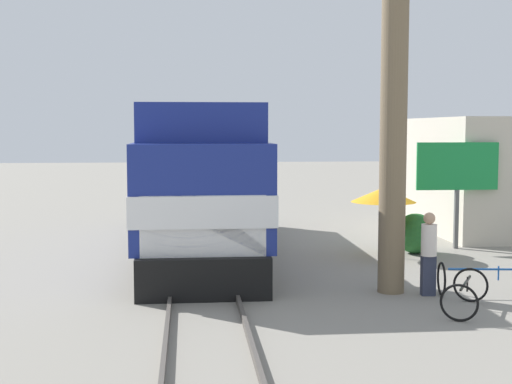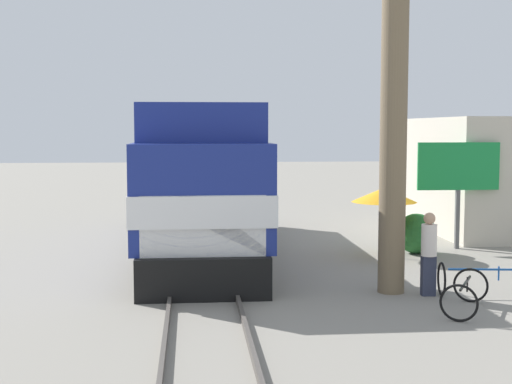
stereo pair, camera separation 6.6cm
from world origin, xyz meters
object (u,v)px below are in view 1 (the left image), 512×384
Objects in this scene: utility_pole at (395,52)px; vendor_umbrella at (383,195)px; person_bystander at (429,250)px; bicycle_spare at (465,293)px; billboard_sign at (457,170)px; locomotive at (199,192)px; bicycle at (484,279)px.

vendor_umbrella is at bearing 76.77° from utility_pole.
person_bystander is 0.98× the size of bicycle_spare.
bicycle_spare is (-0.03, -6.20, -1.41)m from vendor_umbrella.
bicycle_spare is at bearing -78.90° from person_bystander.
person_bystander reaches higher than bicycle_spare.
locomotive is at bearing -179.32° from billboard_sign.
locomotive is 5.35m from vendor_umbrella.
vendor_umbrella is at bearing -60.92° from bicycle_spare.
bicycle_spare is at bearing -60.98° from utility_pole.
billboard_sign is at bearing 0.68° from locomotive.
vendor_umbrella reaches higher than bicycle.
billboard_sign reaches higher than person_bystander.
bicycle_spare is (5.22, -7.26, -1.43)m from locomotive.
bicycle is 1.05× the size of bicycle_spare.
person_bystander is 0.94× the size of bicycle.
utility_pole is 5.35m from bicycle.
person_bystander is at bearing -28.33° from utility_pole.
locomotive reaches higher than billboard_sign.
locomotive is 6.99× the size of person_bystander.
utility_pole is at bearing -103.23° from vendor_umbrella.
locomotive is 7.89m from billboard_sign.
person_bystander reaches higher than bicycle.
bicycle is (0.89, -4.94, -1.40)m from vendor_umbrella.
utility_pole is (4.21, -5.45, 3.53)m from locomotive.
locomotive is 9.06m from bicycle_spare.
person_bystander is 1.58m from bicycle_spare.
locomotive reaches higher than person_bystander.
vendor_umbrella is 6.35m from bicycle_spare.
vendor_umbrella reaches higher than bicycle_spare.
billboard_sign is 1.74× the size of bicycle_spare.
vendor_umbrella is 5.21m from bicycle.
person_bystander is at bearing -49.80° from locomotive.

